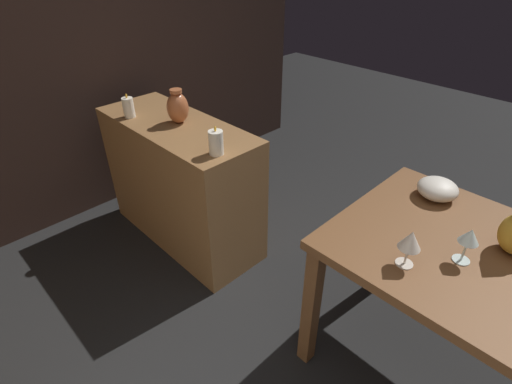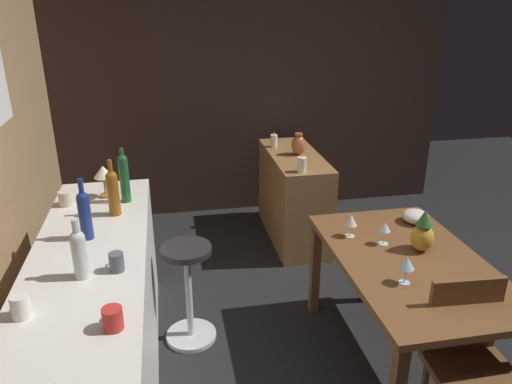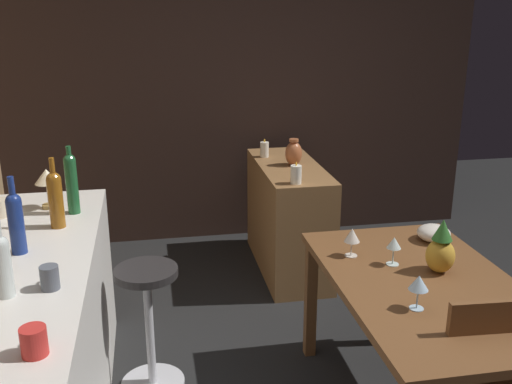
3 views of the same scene
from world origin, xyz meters
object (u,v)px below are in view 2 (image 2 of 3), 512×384
at_px(fruit_bowl, 415,216).
at_px(wine_bottle_clear, 79,252).
at_px(sideboard_cabinet, 294,196).
at_px(pineapple_centerpiece, 423,233).
at_px(wine_bottle_cobalt, 85,213).
at_px(dining_table, 409,272).
at_px(cup_white, 21,306).
at_px(pillar_candle_short, 274,141).
at_px(chair_near_window, 470,360).
at_px(bar_stool, 189,291).
at_px(cup_cream, 66,198).
at_px(cup_slate, 117,262).
at_px(wine_bottle_green, 124,176).
at_px(wine_glass_right, 385,228).
at_px(counter_lamp, 103,174).
at_px(wine_bottle_amber, 113,191).
at_px(vase_copper, 298,145).
at_px(wine_glass_left, 407,264).
at_px(cup_red, 113,318).
at_px(pillar_candle_tall, 302,165).
at_px(wine_glass_center, 351,221).

bearing_deg(fruit_bowl, wine_bottle_clear, 105.61).
distance_m(sideboard_cabinet, fruit_bowl, 1.48).
bearing_deg(pineapple_centerpiece, wine_bottle_cobalt, 83.83).
xyz_separation_m(dining_table, cup_white, (-0.39, 1.98, 0.30)).
xyz_separation_m(cup_white, pillar_candle_short, (2.46, -1.64, -0.07)).
bearing_deg(chair_near_window, sideboard_cabinet, 6.34).
xyz_separation_m(fruit_bowl, wine_bottle_cobalt, (-0.15, 2.05, 0.27)).
relative_size(bar_stool, cup_cream, 5.35).
bearing_deg(cup_slate, wine_bottle_green, 0.17).
bearing_deg(fruit_bowl, wine_glass_right, 126.31).
distance_m(cup_slate, counter_lamp, 1.00).
height_order(chair_near_window, wine_bottle_amber, wine_bottle_amber).
xyz_separation_m(fruit_bowl, vase_copper, (1.35, 0.44, 0.13)).
height_order(sideboard_cabinet, wine_glass_left, wine_glass_left).
bearing_deg(fruit_bowl, cup_cream, 81.12).
bearing_deg(cup_cream, cup_red, -163.74).
height_order(wine_bottle_clear, cup_slate, wine_bottle_clear).
height_order(sideboard_cabinet, wine_glass_right, wine_glass_right).
bearing_deg(wine_glass_left, cup_red, 102.48).
height_order(sideboard_cabinet, pillar_candle_tall, pillar_candle_tall).
bearing_deg(fruit_bowl, counter_lamp, 77.48).
xyz_separation_m(wine_bottle_amber, wine_bottle_green, (0.20, -0.06, 0.02)).
height_order(pineapple_centerpiece, fruit_bowl, pineapple_centerpiece).
relative_size(cup_red, cup_white, 1.04).
xyz_separation_m(wine_glass_center, wine_bottle_cobalt, (-0.04, 1.56, 0.21)).
bearing_deg(cup_slate, counter_lamp, 8.20).
distance_m(chair_near_window, wine_bottle_cobalt, 2.12).
xyz_separation_m(wine_bottle_cobalt, cup_cream, (0.50, 0.19, -0.11)).
relative_size(counter_lamp, vase_copper, 1.11).
bearing_deg(wine_bottle_cobalt, wine_bottle_clear, -176.32).
bearing_deg(wine_bottle_green, pillar_candle_tall, -67.60).
height_order(wine_bottle_amber, cup_cream, wine_bottle_amber).
height_order(chair_near_window, pillar_candle_short, pillar_candle_short).
xyz_separation_m(sideboard_cabinet, wine_glass_center, (-1.47, 0.03, 0.44)).
bearing_deg(cup_cream, counter_lamp, -67.62).
height_order(wine_glass_center, wine_bottle_clear, wine_bottle_clear).
bearing_deg(pineapple_centerpiece, counter_lamp, 66.59).
relative_size(wine_bottle_amber, wine_bottle_green, 0.98).
xyz_separation_m(wine_glass_left, cup_cream, (1.02, 1.83, 0.09)).
distance_m(wine_bottle_amber, counter_lamp, 0.31).
xyz_separation_m(sideboard_cabinet, cup_white, (-2.20, 1.77, 0.54)).
bearing_deg(wine_glass_center, fruit_bowl, -77.46).
bearing_deg(bar_stool, pillar_candle_tall, -48.91).
relative_size(fruit_bowl, wine_bottle_green, 0.49).
xyz_separation_m(wine_glass_right, wine_glass_center, (0.14, 0.16, 0.00)).
bearing_deg(cup_red, cup_white, 68.50).
distance_m(wine_glass_left, counter_lamp, 1.97).
distance_m(wine_bottle_amber, cup_slate, 0.69).
distance_m(wine_glass_left, pineapple_centerpiece, 0.41).
height_order(sideboard_cabinet, cup_slate, cup_slate).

